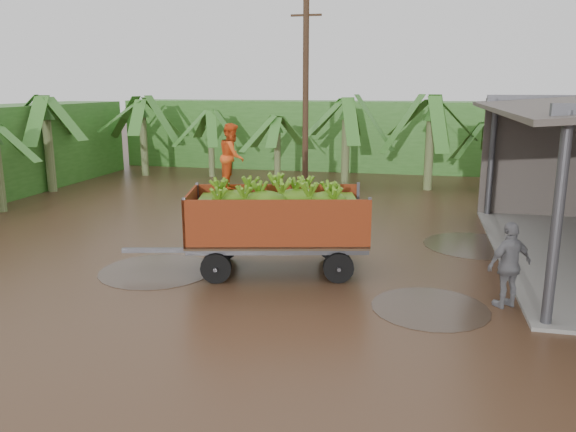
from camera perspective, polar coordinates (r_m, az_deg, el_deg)
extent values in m
plane|color=black|center=(15.22, 1.81, -3.72)|extent=(100.00, 100.00, 0.00)
cube|color=#2D661E|center=(30.78, 3.88, 8.23)|extent=(22.00, 3.00, 3.60)
cube|color=#47474C|center=(13.99, -13.19, -3.40)|extent=(1.66, 0.49, 0.11)
imported|color=#E1501A|center=(13.69, -5.69, 6.08)|extent=(0.72, 0.86, 1.58)
imported|color=#6D7BC7|center=(15.44, 5.12, -0.10)|extent=(0.76, 0.64, 1.78)
imported|color=slate|center=(12.16, 21.57, -4.64)|extent=(1.11, 0.95, 1.78)
cylinder|color=#47301E|center=(22.61, 1.80, 11.57)|extent=(0.24, 0.24, 7.60)
cube|color=#47301E|center=(22.75, 1.86, 19.73)|extent=(1.20, 0.08, 0.08)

